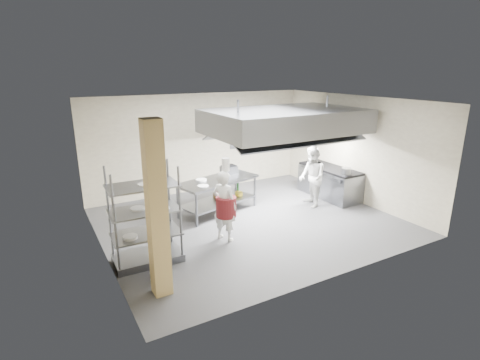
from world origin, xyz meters
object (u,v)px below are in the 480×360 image
island (218,196)px  cooking_range (329,183)px  chef_plating (158,239)px  griddle (229,170)px  stockpot (346,171)px  chef_line (312,177)px  pass_rack (145,215)px  chef_head (224,206)px

island → cooking_range: bearing=-23.4°
chef_plating → griddle: 4.06m
stockpot → chef_line: bearing=154.0°
island → pass_rack: (-2.42, -1.71, 0.53)m
chef_head → chef_plating: size_ratio=1.04×
chef_line → chef_plating: bearing=-55.0°
chef_line → stockpot: bearing=81.4°
island → chef_head: chef_head is taller
cooking_range → chef_line: size_ratio=1.20×
chef_line → island: bearing=-92.0°
cooking_range → pass_rack: bearing=-168.4°
island → stockpot: (3.31, -1.29, 0.54)m
stockpot → griddle: bearing=148.9°
griddle → cooking_range: bearing=-24.4°
pass_rack → chef_head: 1.81m
island → chef_head: 1.74m
chef_line → chef_plating: chef_line is taller
chef_head → griddle: (1.16, 1.98, 0.20)m
pass_rack → chef_head: size_ratio=1.22×
chef_plating → griddle: size_ratio=3.80×
chef_line → griddle: bearing=-105.8°
chef_plating → griddle: bearing=147.3°
cooking_range → chef_head: (-4.09, -1.09, 0.39)m
island → chef_plating: 3.41m
pass_rack → chef_line: pass_rack is taller
chef_line → chef_plating: (-4.85, -1.54, -0.06)m
griddle → chef_plating: bearing=-143.9°
cooking_range → chef_head: 4.25m
pass_rack → griddle: pass_rack is taller
pass_rack → chef_plating: bearing=-86.7°
cooking_range → stockpot: (-0.15, -0.79, 0.57)m
chef_plating → griddle: chef_plating is taller
pass_rack → griddle: size_ratio=4.82×
griddle → stockpot: (2.77, -1.67, -0.02)m
cooking_range → chef_plating: chef_plating is taller
cooking_range → chef_plating: 6.17m
island → pass_rack: bearing=-159.9°
chef_line → stockpot: (0.86, -0.42, 0.15)m
island → stockpot: stockpot is taller
island → stockpot: size_ratio=8.48×
stockpot → pass_rack: bearing=-175.8°
chef_line → chef_plating: size_ratio=1.08×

